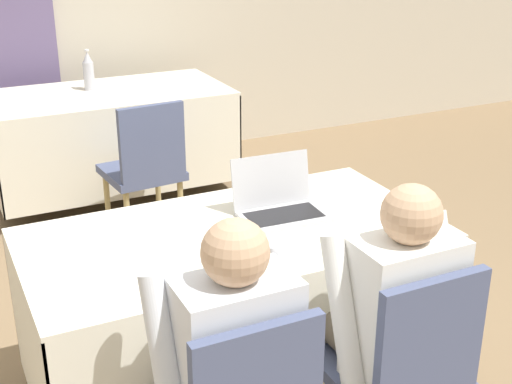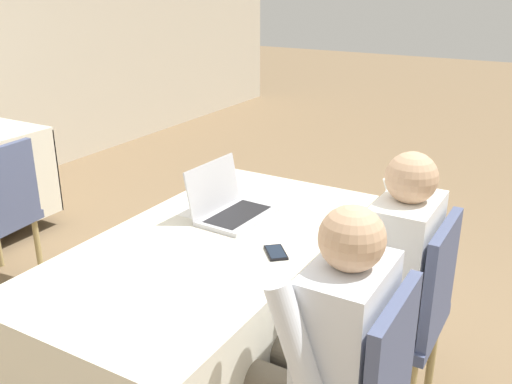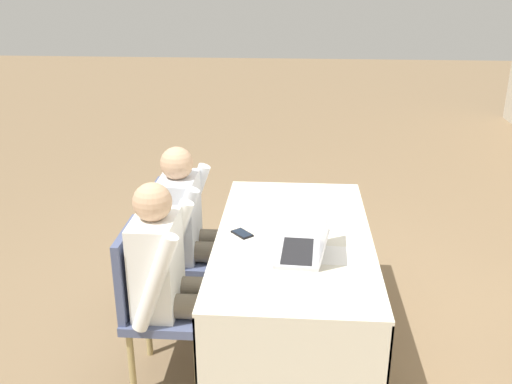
{
  "view_description": "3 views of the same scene",
  "coord_description": "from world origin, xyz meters",
  "px_view_note": "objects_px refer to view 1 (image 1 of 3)",
  "views": [
    {
      "loc": [
        -1.03,
        -2.36,
        1.97
      ],
      "look_at": [
        0.0,
        -0.21,
        1.01
      ],
      "focal_mm": 50.0,
      "sensor_mm": 36.0,
      "label": 1
    },
    {
      "loc": [
        -1.74,
        -1.22,
        1.77
      ],
      "look_at": [
        0.0,
        -0.21,
        1.01
      ],
      "focal_mm": 40.0,
      "sensor_mm": 36.0,
      "label": 2
    },
    {
      "loc": [
        2.9,
        -0.01,
        2.15
      ],
      "look_at": [
        0.0,
        -0.21,
        1.01
      ],
      "focal_mm": 40.0,
      "sensor_mm": 36.0,
      "label": 3
    }
  ],
  "objects_px": {
    "cell_phone": "(270,260)",
    "person_checkered_shirt": "(227,358)",
    "laptop": "(280,206)",
    "person_white_shirt": "(388,313)",
    "water_bottle": "(89,72)",
    "chair_far_spare": "(146,165)",
    "chair_near_right": "(403,367)"
  },
  "relations": [
    {
      "from": "laptop",
      "to": "water_bottle",
      "type": "bearing_deg",
      "value": 97.41
    },
    {
      "from": "water_bottle",
      "to": "chair_near_right",
      "type": "bearing_deg",
      "value": -85.56
    },
    {
      "from": "cell_phone",
      "to": "person_checkered_shirt",
      "type": "xyz_separation_m",
      "value": [
        -0.33,
        -0.35,
        -0.11
      ]
    },
    {
      "from": "person_checkered_shirt",
      "to": "person_white_shirt",
      "type": "bearing_deg",
      "value": -180.0
    },
    {
      "from": "chair_near_right",
      "to": "person_checkered_shirt",
      "type": "bearing_deg",
      "value": -9.55
    },
    {
      "from": "chair_near_right",
      "to": "person_white_shirt",
      "type": "distance_m",
      "value": 0.19
    },
    {
      "from": "chair_far_spare",
      "to": "person_checkered_shirt",
      "type": "bearing_deg",
      "value": 73.71
    },
    {
      "from": "chair_near_right",
      "to": "person_checkered_shirt",
      "type": "height_order",
      "value": "person_checkered_shirt"
    },
    {
      "from": "cell_phone",
      "to": "water_bottle",
      "type": "relative_size",
      "value": 0.49
    },
    {
      "from": "laptop",
      "to": "person_white_shirt",
      "type": "distance_m",
      "value": 0.72
    },
    {
      "from": "chair_far_spare",
      "to": "person_white_shirt",
      "type": "height_order",
      "value": "person_white_shirt"
    },
    {
      "from": "laptop",
      "to": "chair_far_spare",
      "type": "distance_m",
      "value": 1.58
    },
    {
      "from": "water_bottle",
      "to": "chair_far_spare",
      "type": "bearing_deg",
      "value": -84.92
    },
    {
      "from": "person_checkered_shirt",
      "to": "chair_far_spare",
      "type": "bearing_deg",
      "value": -101.1
    },
    {
      "from": "water_bottle",
      "to": "person_checkered_shirt",
      "type": "relative_size",
      "value": 0.25
    },
    {
      "from": "person_checkered_shirt",
      "to": "laptop",
      "type": "bearing_deg",
      "value": -128.25
    },
    {
      "from": "laptop",
      "to": "water_bottle",
      "type": "height_order",
      "value": "water_bottle"
    },
    {
      "from": "water_bottle",
      "to": "person_checkered_shirt",
      "type": "bearing_deg",
      "value": -96.33
    },
    {
      "from": "chair_far_spare",
      "to": "water_bottle",
      "type": "bearing_deg",
      "value": -90.11
    },
    {
      "from": "cell_phone",
      "to": "water_bottle",
      "type": "bearing_deg",
      "value": 137.6
    },
    {
      "from": "water_bottle",
      "to": "person_white_shirt",
      "type": "bearing_deg",
      "value": -85.42
    },
    {
      "from": "person_checkered_shirt",
      "to": "cell_phone",
      "type": "bearing_deg",
      "value": -133.43
    },
    {
      "from": "laptop",
      "to": "person_white_shirt",
      "type": "bearing_deg",
      "value": -81.87
    },
    {
      "from": "chair_near_right",
      "to": "water_bottle",
      "type": "bearing_deg",
      "value": -85.56
    },
    {
      "from": "cell_phone",
      "to": "person_checkered_shirt",
      "type": "bearing_deg",
      "value": -85.28
    },
    {
      "from": "cell_phone",
      "to": "water_bottle",
      "type": "height_order",
      "value": "water_bottle"
    },
    {
      "from": "laptop",
      "to": "cell_phone",
      "type": "distance_m",
      "value": 0.42
    },
    {
      "from": "cell_phone",
      "to": "chair_far_spare",
      "type": "distance_m",
      "value": 1.92
    },
    {
      "from": "chair_far_spare",
      "to": "cell_phone",
      "type": "bearing_deg",
      "value": 81.4
    },
    {
      "from": "laptop",
      "to": "person_white_shirt",
      "type": "relative_size",
      "value": 0.31
    },
    {
      "from": "person_white_shirt",
      "to": "cell_phone",
      "type": "bearing_deg",
      "value": -50.56
    },
    {
      "from": "chair_near_right",
      "to": "chair_far_spare",
      "type": "distance_m",
      "value": 2.36
    }
  ]
}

